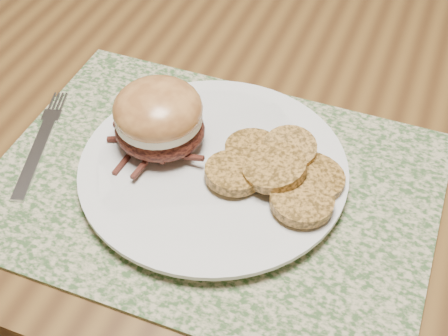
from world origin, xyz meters
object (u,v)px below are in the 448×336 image
Objects in this scene: fork at (41,142)px; pork_sandwich at (159,118)px; dining_table at (235,96)px; dinner_plate at (213,170)px.

pork_sandwich is at bearing -2.21° from fork.
dining_table is at bearing 93.52° from pork_sandwich.
dinner_plate reaches higher than dining_table.
fork is at bearing -160.48° from pork_sandwich.
dinner_plate is at bearing -75.36° from dining_table.
fork is at bearing -118.74° from dining_table.
dinner_plate is 1.56× the size of fork.
dinner_plate is 0.20m from fork.
fork is (-0.14, -0.25, 0.09)m from dining_table.
dinner_plate is 0.08m from pork_sandwich.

